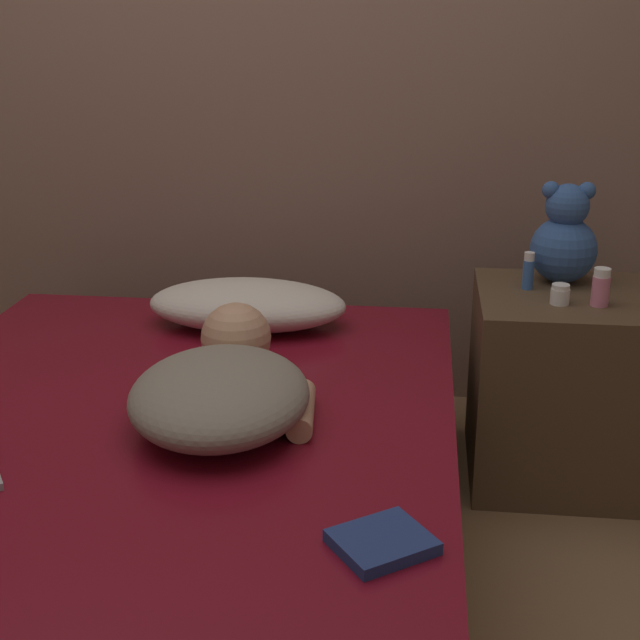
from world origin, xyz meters
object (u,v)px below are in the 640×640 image
object	(u,v)px
bottle_pink	(601,287)
book	(382,542)
person_lying	(224,385)
bottle_blue	(528,271)
teddy_bear	(564,239)
bottle_white	(560,294)
pillow	(247,305)

from	to	relation	value
bottle_pink	book	distance (m)	1.16
person_lying	bottle_blue	size ratio (longest dim) A/B	6.37
person_lying	teddy_bear	bearing A→B (deg)	34.82
book	bottle_blue	bearing A→B (deg)	72.52
bottle_pink	book	xyz separation A→B (m)	(-0.54, -1.01, -0.18)
bottle_blue	bottle_white	world-z (taller)	bottle_blue
teddy_bear	bottle_pink	xyz separation A→B (m)	(0.07, -0.22, -0.08)
pillow	bottle_pink	xyz separation A→B (m)	(1.00, -0.11, 0.12)
person_lying	teddy_bear	world-z (taller)	teddy_bear
teddy_bear	bottle_blue	bearing A→B (deg)	-141.28
pillow	book	xyz separation A→B (m)	(0.46, -1.12, -0.06)
person_lying	book	bearing A→B (deg)	-57.04
person_lying	bottle_pink	bearing A→B (deg)	23.25
teddy_bear	bottle_pink	world-z (taller)	teddy_bear
teddy_bear	book	bearing A→B (deg)	-110.79
pillow	book	size ratio (longest dim) A/B	2.75
bottle_white	bottle_blue	bearing A→B (deg)	119.72
teddy_bear	bottle_blue	distance (m)	0.16
bottle_blue	bottle_pink	distance (m)	0.22
pillow	book	world-z (taller)	pillow
bottle_pink	person_lying	bearing A→B (deg)	-151.58
person_lying	bottle_white	xyz separation A→B (m)	(0.83, 0.51, 0.09)
teddy_bear	book	distance (m)	1.34
bottle_blue	book	bearing A→B (deg)	-107.48
person_lying	bottle_blue	xyz separation A→B (m)	(0.75, 0.64, 0.12)
teddy_bear	bottle_pink	distance (m)	0.24
bottle_blue	teddy_bear	bearing A→B (deg)	38.72
pillow	teddy_bear	distance (m)	0.95
bottle_white	book	bearing A→B (deg)	-113.21
bottle_white	person_lying	bearing A→B (deg)	-148.55
person_lying	bottle_white	distance (m)	0.97
pillow	bottle_blue	bearing A→B (deg)	1.25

